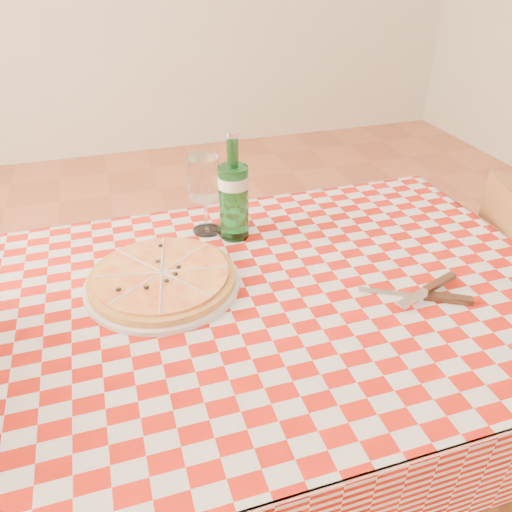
{
  "coord_description": "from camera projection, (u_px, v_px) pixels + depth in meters",
  "views": [
    {
      "loc": [
        -0.3,
        -0.81,
        1.4
      ],
      "look_at": [
        -0.02,
        0.06,
        0.82
      ],
      "focal_mm": 35.0,
      "sensor_mm": 36.0,
      "label": 1
    }
  ],
  "objects": [
    {
      "name": "water_bottle",
      "position": [
        233.0,
        187.0,
        1.21
      ],
      "size": [
        0.09,
        0.09,
        0.27
      ],
      "primitive_type": null,
      "rotation": [
        0.0,
        0.0,
        -0.16
      ],
      "color": "#186326",
      "rests_on": "tablecloth"
    },
    {
      "name": "wine_glass",
      "position": [
        205.0,
        196.0,
        1.24
      ],
      "size": [
        0.08,
        0.08,
        0.2
      ],
      "primitive_type": null,
      "rotation": [
        0.0,
        0.0,
        -0.02
      ],
      "color": "white",
      "rests_on": "tablecloth"
    },
    {
      "name": "tablecloth",
      "position": [
        273.0,
        294.0,
        1.08
      ],
      "size": [
        1.3,
        0.9,
        0.01
      ],
      "primitive_type": "cube",
      "color": "#9E1409",
      "rests_on": "dining_table"
    },
    {
      "name": "cutlery",
      "position": [
        424.0,
        293.0,
        1.05
      ],
      "size": [
        0.25,
        0.21,
        0.03
      ],
      "primitive_type": null,
      "rotation": [
        0.0,
        0.0,
        -0.02
      ],
      "color": "silver",
      "rests_on": "tablecloth"
    },
    {
      "name": "dining_table",
      "position": [
        272.0,
        327.0,
        1.13
      ],
      "size": [
        1.2,
        0.8,
        0.75
      ],
      "color": "brown",
      "rests_on": "ground"
    },
    {
      "name": "pizza_plate",
      "position": [
        162.0,
        277.0,
        1.09
      ],
      "size": [
        0.39,
        0.39,
        0.04
      ],
      "primitive_type": null,
      "rotation": [
        0.0,
        0.0,
        -0.18
      ],
      "color": "#CD8744",
      "rests_on": "tablecloth"
    }
  ]
}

